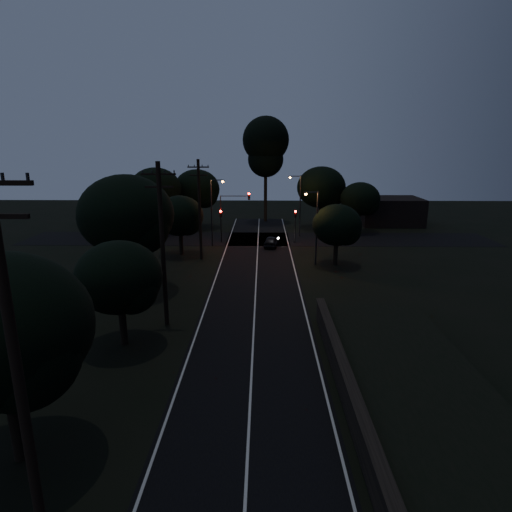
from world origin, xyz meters
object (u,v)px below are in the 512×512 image
object	(u,v)px
signal_left	(221,220)
streetlight_c	(315,223)
utility_pole_mid	(162,243)
signal_right	(295,220)
utility_pole_far	(200,208)
utility_pole_near	(17,370)
streetlight_a	(213,208)
streetlight_b	(299,201)
tall_pine	(266,146)
signal_mast	(234,208)
car	(271,241)

from	to	relation	value
signal_left	streetlight_c	bearing A→B (deg)	-43.76
utility_pole_mid	signal_right	distance (m)	27.30
utility_pole_far	utility_pole_near	bearing A→B (deg)	-90.00
utility_pole_far	streetlight_a	xyz separation A→B (m)	(0.69, 6.00, -0.85)
streetlight_a	streetlight_b	world-z (taller)	same
streetlight_b	utility_pole_far	bearing A→B (deg)	-133.30
utility_pole_near	tall_pine	distance (m)	57.67
streetlight_a	streetlight_c	size ratio (longest dim) A/B	1.07
utility_pole_far	utility_pole_mid	bearing A→B (deg)	-90.00
tall_pine	signal_mast	distance (m)	17.11
tall_pine	signal_left	world-z (taller)	tall_pine
utility_pole_near	signal_mast	world-z (taller)	utility_pole_near
streetlight_a	car	world-z (taller)	streetlight_a
signal_mast	tall_pine	bearing A→B (deg)	75.38
signal_right	streetlight_b	bearing A→B (deg)	80.00
utility_pole_mid	streetlight_c	world-z (taller)	utility_pole_mid
signal_left	car	size ratio (longest dim) A/B	1.09
tall_pine	car	world-z (taller)	tall_pine
utility_pole_far	car	size ratio (longest dim) A/B	2.79
utility_pole_near	signal_left	bearing A→B (deg)	88.09
utility_pole_far	signal_mast	distance (m)	8.64
tall_pine	streetlight_c	bearing A→B (deg)	-79.07
tall_pine	signal_left	bearing A→B (deg)	-110.46
signal_left	streetlight_b	world-z (taller)	streetlight_b
streetlight_a	car	distance (m)	8.02
utility_pole_far	signal_right	xyz separation A→B (m)	(10.60, 7.99, -2.65)
streetlight_b	signal_mast	bearing A→B (deg)	-154.01
signal_right	utility_pole_near	bearing A→B (deg)	-104.17
streetlight_c	signal_right	bearing A→B (deg)	97.02
utility_pole_mid	utility_pole_far	world-z (taller)	utility_pole_mid
utility_pole_mid	car	size ratio (longest dim) A/B	2.93
streetlight_b	streetlight_c	bearing A→B (deg)	-87.86
signal_right	streetlight_c	xyz separation A→B (m)	(1.23, -9.99, 1.51)
streetlight_c	utility_pole_far	bearing A→B (deg)	170.40
utility_pole_mid	signal_left	size ratio (longest dim) A/B	2.68
utility_pole_near	utility_pole_far	bearing A→B (deg)	90.00
utility_pole_mid	utility_pole_far	size ratio (longest dim) A/B	1.05
utility_pole_mid	signal_mast	distance (m)	25.22
signal_right	streetlight_b	size ratio (longest dim) A/B	0.51
signal_right	signal_mast	world-z (taller)	signal_mast
utility_pole_far	tall_pine	bearing A→B (deg)	73.07
utility_pole_near	signal_left	xyz separation A→B (m)	(1.40, 41.99, -3.41)
utility_pole_near	utility_pole_mid	xyz separation A→B (m)	(0.00, 17.00, -0.51)
signal_left	streetlight_c	distance (m)	14.52
signal_mast	streetlight_c	bearing A→B (deg)	-48.81
signal_left	signal_right	xyz separation A→B (m)	(9.20, 0.00, 0.00)
signal_left	utility_pole_mid	bearing A→B (deg)	-93.21
utility_pole_mid	tall_pine	xyz separation A→B (m)	(7.00, 40.00, 5.82)
tall_pine	car	size ratio (longest dim) A/B	4.26
utility_pole_far	signal_mast	world-z (taller)	utility_pole_far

